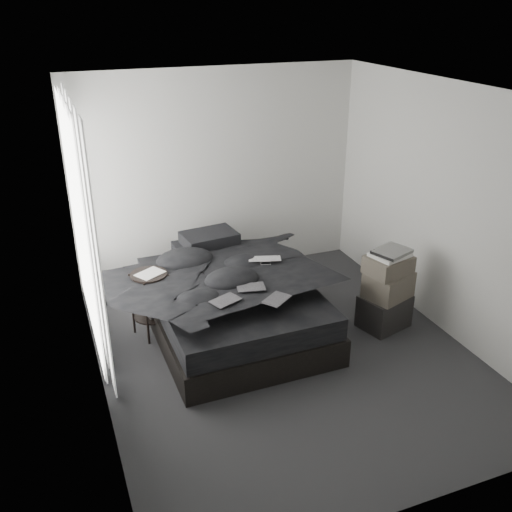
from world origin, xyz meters
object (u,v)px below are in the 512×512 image
object	(u,v)px
side_stand	(151,304)
bed	(232,317)
laptop	(265,255)
box_lower	(384,311)

from	to	relation	value
side_stand	bed	bearing A→B (deg)	-15.46
laptop	bed	bearing A→B (deg)	-154.50
side_stand	box_lower	world-z (taller)	side_stand
bed	box_lower	distance (m)	1.66
laptop	side_stand	size ratio (longest dim) A/B	0.50
bed	side_stand	bearing A→B (deg)	164.02
box_lower	side_stand	bearing A→B (deg)	162.22
bed	box_lower	size ratio (longest dim) A/B	4.39
bed	laptop	distance (m)	0.77
side_stand	box_lower	distance (m)	2.52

